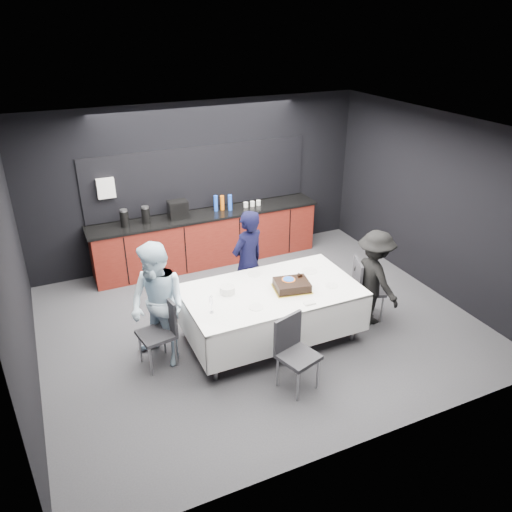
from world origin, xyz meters
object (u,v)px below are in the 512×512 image
at_px(person_right, 374,278).
at_px(champagne_flute, 211,301).
at_px(person_left, 158,306).
at_px(chair_right, 364,285).
at_px(plate_stack, 227,290).
at_px(chair_left, 162,327).
at_px(party_table, 271,298).
at_px(cake_assembly, 292,285).
at_px(chair_near, 294,348).
at_px(person_center, 248,262).

bearing_deg(person_right, champagne_flute, 84.47).
bearing_deg(person_left, chair_right, 55.94).
bearing_deg(chair_right, person_right, -73.51).
distance_m(plate_stack, chair_left, 0.96).
xyz_separation_m(party_table, chair_left, (-1.49, 0.10, -0.11)).
bearing_deg(plate_stack, chair_right, -5.54).
height_order(champagne_flute, chair_right, champagne_flute).
bearing_deg(party_table, person_left, 174.33).
relative_size(party_table, person_left, 1.41).
distance_m(chair_left, person_left, 0.29).
height_order(cake_assembly, chair_near, cake_assembly).
height_order(plate_stack, chair_left, chair_left).
relative_size(champagne_flute, chair_right, 0.24).
xyz_separation_m(chair_near, person_center, (0.18, 1.78, 0.27)).
bearing_deg(champagne_flute, person_right, 0.11).
xyz_separation_m(cake_assembly, person_left, (-1.74, 0.25, -0.02)).
height_order(party_table, plate_stack, plate_stack).
relative_size(cake_assembly, chair_right, 0.59).
distance_m(cake_assembly, chair_right, 1.26).
height_order(party_table, cake_assembly, cake_assembly).
relative_size(person_left, person_right, 1.16).
distance_m(person_center, person_right, 1.82).
bearing_deg(chair_right, chair_near, -150.98).
xyz_separation_m(party_table, chair_right, (1.47, -0.05, -0.11)).
distance_m(champagne_flute, person_center, 1.38).
relative_size(cake_assembly, person_right, 0.38).
xyz_separation_m(plate_stack, person_center, (0.58, 0.66, -0.03)).
xyz_separation_m(chair_right, person_left, (-2.97, 0.20, 0.29)).
bearing_deg(cake_assembly, plate_stack, 162.89).
distance_m(party_table, person_center, 0.83).
height_order(plate_stack, person_left, person_left).
distance_m(chair_right, chair_near, 1.89).
bearing_deg(chair_right, person_left, 176.14).
distance_m(chair_near, person_right, 1.87).
xyz_separation_m(chair_left, person_center, (1.49, 0.71, 0.27)).
height_order(chair_right, person_right, person_right).
relative_size(plate_stack, chair_near, 0.21).
xyz_separation_m(party_table, cake_assembly, (0.25, -0.11, 0.20)).
xyz_separation_m(champagne_flute, chair_left, (-0.57, 0.30, -0.40)).
bearing_deg(chair_left, champagne_flute, -28.29).
relative_size(party_table, chair_right, 2.51).
relative_size(party_table, chair_left, 2.51).
relative_size(party_table, champagne_flute, 10.36).
bearing_deg(cake_assembly, chair_left, 173.18).
bearing_deg(cake_assembly, person_right, -4.18).
bearing_deg(chair_left, party_table, -3.92).
height_order(party_table, chair_right, chair_right).
height_order(chair_left, person_left, person_left).
bearing_deg(cake_assembly, person_center, 104.71).
height_order(cake_assembly, plate_stack, cake_assembly).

